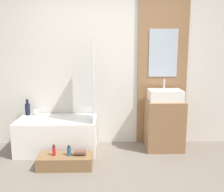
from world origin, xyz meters
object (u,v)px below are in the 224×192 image
object	(u,v)px
bathtub	(57,135)
wooden_step_bench	(65,161)
vase_tall_dark	(28,109)
bottle_soap_secondary	(69,151)
sink	(165,95)
vase_round_light	(35,112)
bottle_soap_primary	(54,151)

from	to	relation	value
bathtub	wooden_step_bench	xyz separation A→B (m)	(0.21, -0.59, -0.18)
vase_tall_dark	bottle_soap_secondary	distance (m)	1.22
bottle_soap_secondary	wooden_step_bench	bearing A→B (deg)	180.00
bathtub	wooden_step_bench	distance (m)	0.65
wooden_step_bench	bottle_soap_secondary	distance (m)	0.16
sink	vase_round_light	bearing A→B (deg)	175.31
sink	bottle_soap_primary	xyz separation A→B (m)	(-1.65, -0.67, -0.64)
wooden_step_bench	vase_round_light	size ratio (longest dim) A/B	7.60
wooden_step_bench	vase_round_light	distance (m)	1.14
wooden_step_bench	sink	world-z (taller)	sink
bathtub	vase_tall_dark	size ratio (longest dim) A/B	4.68
wooden_step_bench	bottle_soap_primary	size ratio (longest dim) A/B	4.82
vase_tall_dark	sink	bearing A→B (deg)	-4.67
bathtub	vase_tall_dark	bearing A→B (deg)	154.09
wooden_step_bench	vase_tall_dark	world-z (taller)	vase_tall_dark
vase_round_light	wooden_step_bench	bearing A→B (deg)	-54.12
vase_round_light	bottle_soap_secondary	distance (m)	1.12
sink	bottle_soap_primary	world-z (taller)	sink
bottle_soap_primary	wooden_step_bench	bearing A→B (deg)	0.00
sink	bottle_soap_secondary	world-z (taller)	sink
sink	wooden_step_bench	bearing A→B (deg)	-156.03
wooden_step_bench	bottle_soap_secondary	size ratio (longest dim) A/B	5.30
wooden_step_bench	vase_tall_dark	distance (m)	1.24
vase_tall_dark	vase_round_light	xyz separation A→B (m)	(0.12, -0.01, -0.06)
bathtub	vase_tall_dark	distance (m)	0.68
sink	vase_tall_dark	xyz separation A→B (m)	(-2.23, 0.18, -0.25)
bottle_soap_primary	bottle_soap_secondary	xyz separation A→B (m)	(0.20, 0.00, -0.01)
vase_round_light	bottle_soap_secondary	bearing A→B (deg)	-51.71
sink	bottle_soap_secondary	xyz separation A→B (m)	(-1.44, -0.67, -0.64)
bottle_soap_primary	bottle_soap_secondary	size ratio (longest dim) A/B	1.10
wooden_step_bench	bottle_soap_primary	world-z (taller)	bottle_soap_primary
bottle_soap_primary	vase_round_light	bearing A→B (deg)	118.67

